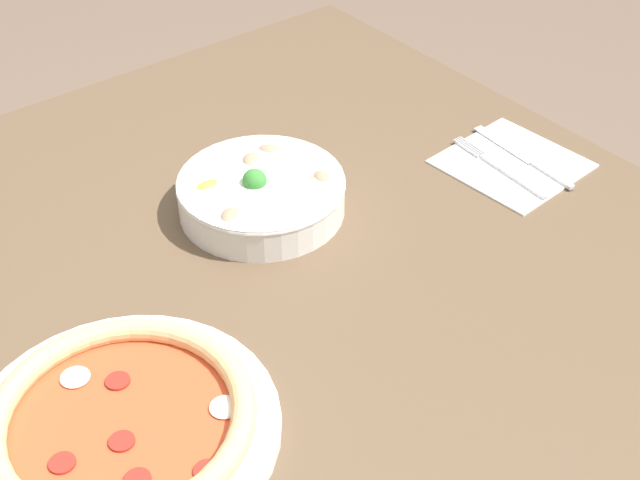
{
  "coord_description": "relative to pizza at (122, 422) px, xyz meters",
  "views": [
    {
      "loc": [
        -0.41,
        -0.73,
        1.45
      ],
      "look_at": [
        0.13,
        -0.05,
        0.76
      ],
      "focal_mm": 50.0,
      "sensor_mm": 36.0,
      "label": 1
    }
  ],
  "objects": [
    {
      "name": "knife",
      "position": [
        0.69,
        0.08,
        -0.01
      ],
      "size": [
        0.02,
        0.19,
        0.01
      ],
      "rotation": [
        0.0,
        0.0,
        1.51
      ],
      "color": "silver",
      "rests_on": "napkin"
    },
    {
      "name": "fork",
      "position": [
        0.65,
        0.08,
        -0.01
      ],
      "size": [
        0.02,
        0.18,
        0.0
      ],
      "rotation": [
        0.0,
        0.0,
        1.51
      ],
      "color": "silver",
      "rests_on": "napkin"
    },
    {
      "name": "napkin",
      "position": [
        0.67,
        0.09,
        -0.02
      ],
      "size": [
        0.19,
        0.19,
        0.0
      ],
      "color": "white",
      "rests_on": "dining_table"
    },
    {
      "name": "pizza",
      "position": [
        0.0,
        0.0,
        0.0
      ],
      "size": [
        0.32,
        0.32,
        0.04
      ],
      "color": "white",
      "rests_on": "dining_table"
    },
    {
      "name": "dining_table",
      "position": [
        0.21,
        0.15,
        -0.11
      ],
      "size": [
        1.2,
        1.05,
        0.74
      ],
      "color": "brown",
      "rests_on": "ground_plane"
    },
    {
      "name": "bowl",
      "position": [
        0.33,
        0.22,
        0.01
      ],
      "size": [
        0.22,
        0.22,
        0.07
      ],
      "color": "white",
      "rests_on": "dining_table"
    }
  ]
}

